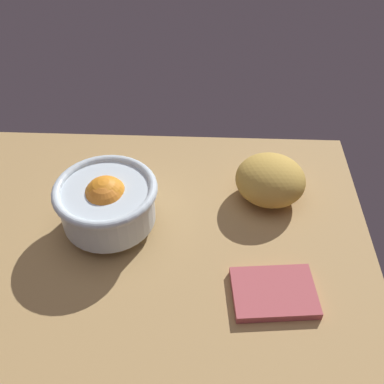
# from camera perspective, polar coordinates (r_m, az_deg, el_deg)

# --- Properties ---
(ground_plane) EXTENTS (0.84, 0.61, 0.03)m
(ground_plane) POSITION_cam_1_polar(r_m,az_deg,el_deg) (0.88, -5.74, -5.87)
(ground_plane) COLOR #A98651
(fruit_bowl) EXTENTS (0.19, 0.19, 0.11)m
(fruit_bowl) POSITION_cam_1_polar(r_m,az_deg,el_deg) (0.84, -10.49, -1.13)
(fruit_bowl) COLOR silver
(fruit_bowl) RESTS_ON ground
(bread_loaf) EXTENTS (0.17, 0.16, 0.09)m
(bread_loaf) POSITION_cam_1_polar(r_m,az_deg,el_deg) (0.91, 9.67, 1.49)
(bread_loaf) COLOR gold
(bread_loaf) RESTS_ON ground
(napkin_folded) EXTENTS (0.15, 0.11, 0.02)m
(napkin_folded) POSITION_cam_1_polar(r_m,az_deg,el_deg) (0.79, 10.10, -12.15)
(napkin_folded) COLOR #AF4E53
(napkin_folded) RESTS_ON ground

